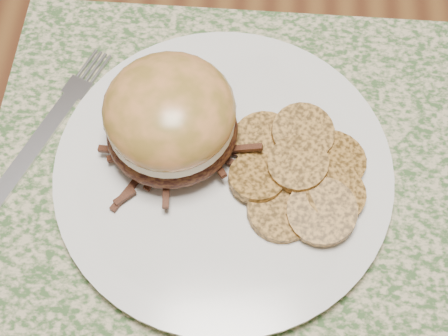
# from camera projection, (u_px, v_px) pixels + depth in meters

# --- Properties ---
(ground) EXTENTS (3.50, 3.50, 0.00)m
(ground) POSITION_uv_depth(u_px,v_px,m) (129.00, 317.00, 1.22)
(ground) COLOR brown
(ground) RESTS_ON ground
(dining_table) EXTENTS (1.50, 0.90, 0.75)m
(dining_table) POSITION_uv_depth(u_px,v_px,m) (37.00, 161.00, 0.62)
(dining_table) COLOR brown
(dining_table) RESTS_ON ground
(placemat) EXTENTS (0.45, 0.33, 0.00)m
(placemat) POSITION_uv_depth(u_px,v_px,m) (253.00, 165.00, 0.53)
(placemat) COLOR #3D5E30
(placemat) RESTS_ON dining_table
(dinner_plate) EXTENTS (0.26, 0.26, 0.02)m
(dinner_plate) POSITION_uv_depth(u_px,v_px,m) (223.00, 172.00, 0.51)
(dinner_plate) COLOR white
(dinner_plate) RESTS_ON placemat
(pork_sandwich) EXTENTS (0.14, 0.13, 0.08)m
(pork_sandwich) POSITION_uv_depth(u_px,v_px,m) (171.00, 119.00, 0.48)
(pork_sandwich) COLOR black
(pork_sandwich) RESTS_ON dinner_plate
(roasted_potatoes) EXTENTS (0.13, 0.14, 0.03)m
(roasted_potatoes) POSITION_uv_depth(u_px,v_px,m) (300.00, 173.00, 0.49)
(roasted_potatoes) COLOR #AE7833
(roasted_potatoes) RESTS_ON dinner_plate
(fork) EXTENTS (0.08, 0.17, 0.00)m
(fork) POSITION_uv_depth(u_px,v_px,m) (48.00, 128.00, 0.54)
(fork) COLOR silver
(fork) RESTS_ON placemat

